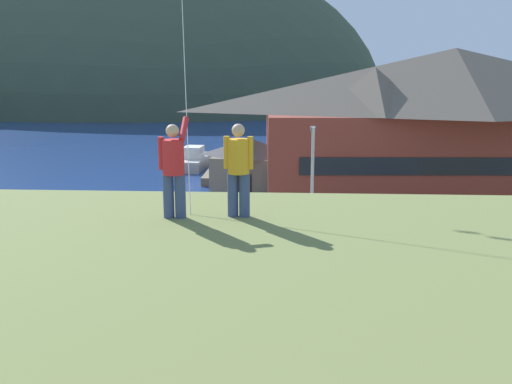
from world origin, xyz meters
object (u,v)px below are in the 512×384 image
object	(u,v)px
wharf_dock	(229,167)
parked_car_front_row_red	(136,313)
storage_shed_waterside	(250,169)
person_kite_flyer	(174,167)
parked_car_mid_row_far	(204,264)
harbor_lodge	(452,124)
parking_light_pole	(312,182)
person_companion	(238,167)
parked_car_mid_row_center	(391,271)
parked_car_front_row_end	(314,335)
moored_boat_wharfside	(195,160)

from	to	relation	value
wharf_dock	parked_car_front_row_red	distance (m)	35.01
storage_shed_waterside	person_kite_flyer	distance (m)	30.95
parked_car_mid_row_far	harbor_lodge	bearing A→B (deg)	47.66
storage_shed_waterside	wharf_dock	size ratio (longest dim) A/B	0.40
parking_light_pole	person_companion	distance (m)	18.37
harbor_lodge	person_companion	world-z (taller)	harbor_lodge
parked_car_mid_row_far	parking_light_pole	size ratio (longest dim) A/B	0.66
parked_car_mid_row_center	person_companion	xyz separation A→B (m)	(-5.31, -12.85, 6.57)
parked_car_front_row_end	person_kite_flyer	distance (m)	9.96
storage_shed_waterside	person_kite_flyer	bearing A→B (deg)	-88.88
parked_car_front_row_end	parked_car_front_row_red	size ratio (longest dim) A/B	0.99
parking_light_pole	wharf_dock	bearing A→B (deg)	105.02
harbor_lodge	parked_car_mid_row_center	size ratio (longest dim) A/B	6.25
parked_car_mid_row_center	person_companion	distance (m)	15.38
parked_car_mid_row_far	parked_car_mid_row_center	bearing A→B (deg)	-3.26
moored_boat_wharfside	harbor_lodge	bearing A→B (deg)	-36.72
harbor_lodge	storage_shed_waterside	world-z (taller)	harbor_lodge
wharf_dock	person_kite_flyer	world-z (taller)	person_kite_flyer
storage_shed_waterside	person_kite_flyer	world-z (taller)	person_kite_flyer
harbor_lodge	parking_light_pole	bearing A→B (deg)	-130.35
wharf_dock	parking_light_pole	xyz separation A→B (m)	(6.76, -25.17, 3.55)
wharf_dock	parking_light_pole	world-z (taller)	parking_light_pole
wharf_dock	person_companion	world-z (taller)	person_companion
parked_car_front_row_red	person_companion	xyz separation A→B (m)	(4.35, -8.03, 6.57)
parked_car_mid_row_center	parked_car_front_row_red	bearing A→B (deg)	-153.48
harbor_lodge	person_companion	distance (m)	31.97
parked_car_front_row_red	parking_light_pole	xyz separation A→B (m)	(6.49, 9.83, 2.83)
harbor_lodge	wharf_dock	size ratio (longest dim) A/B	1.78
parked_car_mid_row_far	parked_car_mid_row_center	size ratio (longest dim) A/B	1.00
parked_car_mid_row_far	parked_car_front_row_red	size ratio (longest dim) A/B	1.01
parked_car_front_row_red	person_companion	bearing A→B (deg)	-61.54
harbor_lodge	parked_car_mid_row_far	distance (m)	22.45
parked_car_front_row_red	moored_boat_wharfside	bearing A→B (deg)	95.98
parked_car_mid_row_center	person_companion	size ratio (longest dim) A/B	2.50
parking_light_pole	person_companion	bearing A→B (deg)	-96.84
parked_car_front_row_end	person_companion	size ratio (longest dim) A/B	2.46
parked_car_mid_row_far	parked_car_front_row_end	xyz separation A→B (m)	(4.54, -6.62, 0.00)
parked_car_front_row_end	parked_car_mid_row_center	xyz separation A→B (m)	(3.50, 6.17, 0.00)
person_companion	parked_car_front_row_end	bearing A→B (deg)	74.81
harbor_lodge	storage_shed_waterside	size ratio (longest dim) A/B	4.42
moored_boat_wharfside	parked_car_front_row_end	size ratio (longest dim) A/B	1.81
moored_boat_wharfside	parked_car_mid_row_far	bearing A→B (deg)	-80.11
harbor_lodge	parked_car_mid_row_center	xyz separation A→B (m)	(-6.75, -16.69, -4.69)
parked_car_mid_row_far	parked_car_front_row_end	bearing A→B (deg)	-55.59
parked_car_mid_row_far	parking_light_pole	xyz separation A→B (m)	(4.86, 4.55, 2.83)
wharf_dock	parked_car_mid_row_far	bearing A→B (deg)	-86.36
person_kite_flyer	person_companion	bearing A→B (deg)	7.70
parked_car_front_row_red	person_kite_flyer	bearing A→B (deg)	-68.84
harbor_lodge	parked_car_mid_row_center	distance (m)	18.60
moored_boat_wharfside	parked_car_front_row_red	world-z (taller)	moored_boat_wharfside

